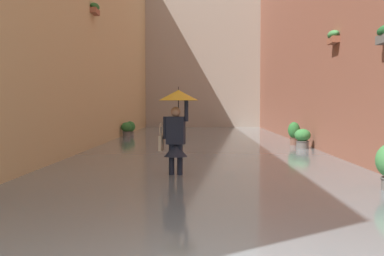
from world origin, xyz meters
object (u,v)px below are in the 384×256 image
at_px(potted_plant_far_left, 294,133).
at_px(potted_plant_far_right, 130,129).
at_px(potted_plant_near_left, 302,139).
at_px(person_wading, 177,120).
at_px(potted_plant_near_right, 126,130).

height_order(potted_plant_far_left, potted_plant_far_right, potted_plant_far_left).
xyz_separation_m(potted_plant_near_left, potted_plant_far_right, (6.90, -7.16, 0.00)).
relative_size(potted_plant_far_left, potted_plant_near_left, 1.23).
bearing_deg(person_wading, potted_plant_near_left, -121.06).
bearing_deg(person_wading, potted_plant_far_right, -77.83).
relative_size(potted_plant_near_left, potted_plant_far_right, 0.98).
xyz_separation_m(person_wading, potted_plant_far_left, (-3.91, -7.96, -0.73)).
relative_size(potted_plant_far_left, potted_plant_near_right, 1.21).
bearing_deg(potted_plant_far_right, person_wading, 102.17).
distance_m(potted_plant_far_left, potted_plant_near_left, 1.42).
distance_m(potted_plant_near_right, potted_plant_far_right, 1.17).
bearing_deg(potted_plant_far_left, potted_plant_near_left, 91.40).
height_order(person_wading, potted_plant_far_right, person_wading).
bearing_deg(person_wading, potted_plant_near_right, -76.71).
bearing_deg(person_wading, potted_plant_far_left, -116.14).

